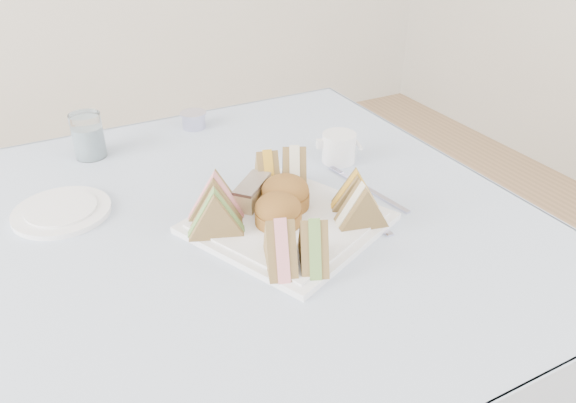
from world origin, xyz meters
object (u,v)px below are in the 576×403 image
table (243,367)px  creamer_jug (339,148)px  serving_plate (288,223)px  water_glass (88,136)px

table → creamer_jug: bearing=20.6°
serving_plate → table: bearing=114.7°
serving_plate → water_glass: bearing=95.8°
water_glass → creamer_jug: 0.53m
table → creamer_jug: (0.29, 0.11, 0.41)m
water_glass → creamer_jug: (0.46, -0.27, -0.02)m
table → creamer_jug: 0.51m
table → serving_plate: 0.39m
serving_plate → creamer_jug: size_ratio=4.02×
table → creamer_jug: size_ratio=12.64×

